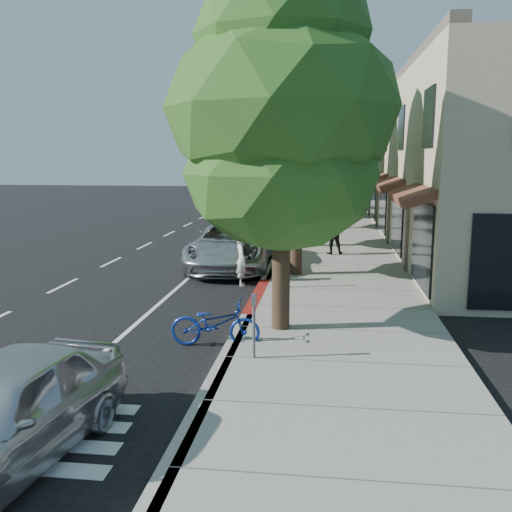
% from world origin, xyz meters
% --- Properties ---
extents(ground, '(120.00, 120.00, 0.00)m').
position_xyz_m(ground, '(0.00, 0.00, 0.00)').
color(ground, black).
rests_on(ground, ground).
extents(sidewalk, '(4.60, 56.00, 0.15)m').
position_xyz_m(sidewalk, '(2.30, 8.00, 0.07)').
color(sidewalk, gray).
rests_on(sidewalk, ground).
extents(curb, '(0.30, 56.00, 0.15)m').
position_xyz_m(curb, '(0.00, 8.00, 0.07)').
color(curb, '#9E998E').
rests_on(curb, ground).
extents(curb_red_segment, '(0.32, 4.00, 0.15)m').
position_xyz_m(curb_red_segment, '(0.00, 1.00, 0.07)').
color(curb_red_segment, maroon).
rests_on(curb_red_segment, ground).
extents(storefront_building, '(10.00, 36.00, 7.00)m').
position_xyz_m(storefront_building, '(9.60, 18.00, 3.50)').
color(storefront_building, tan).
rests_on(storefront_building, ground).
extents(street_tree_0, '(5.02, 5.02, 7.90)m').
position_xyz_m(street_tree_0, '(0.90, -2.00, 4.84)').
color(street_tree_0, black).
rests_on(street_tree_0, ground).
extents(street_tree_1, '(4.94, 4.94, 7.86)m').
position_xyz_m(street_tree_1, '(0.90, 4.00, 4.83)').
color(street_tree_1, black).
rests_on(street_tree_1, ground).
extents(street_tree_2, '(4.74, 4.74, 7.43)m').
position_xyz_m(street_tree_2, '(0.90, 10.00, 4.55)').
color(street_tree_2, black).
rests_on(street_tree_2, ground).
extents(street_tree_3, '(5.24, 5.24, 8.55)m').
position_xyz_m(street_tree_3, '(0.90, 16.00, 5.28)').
color(street_tree_3, black).
rests_on(street_tree_3, ground).
extents(street_tree_4, '(4.90, 4.90, 7.25)m').
position_xyz_m(street_tree_4, '(0.90, 22.00, 4.37)').
color(street_tree_4, black).
rests_on(street_tree_4, ground).
extents(street_tree_5, '(4.24, 4.24, 6.68)m').
position_xyz_m(street_tree_5, '(0.90, 28.00, 4.09)').
color(street_tree_5, black).
rests_on(street_tree_5, ground).
extents(cyclist, '(0.52, 0.66, 1.60)m').
position_xyz_m(cyclist, '(-0.70, 2.74, 0.80)').
color(cyclist, silver).
rests_on(cyclist, ground).
extents(bicycle, '(1.92, 0.73, 1.00)m').
position_xyz_m(bicycle, '(-0.40, -3.00, 0.50)').
color(bicycle, navy).
rests_on(bicycle, ground).
extents(silver_suv, '(2.94, 6.04, 1.65)m').
position_xyz_m(silver_suv, '(-1.47, 5.50, 0.83)').
color(silver_suv, silver).
rests_on(silver_suv, ground).
extents(dark_sedan, '(2.32, 5.21, 1.66)m').
position_xyz_m(dark_sedan, '(-1.14, 14.50, 0.83)').
color(dark_sedan, black).
rests_on(dark_sedan, ground).
extents(white_pickup, '(2.78, 6.12, 1.74)m').
position_xyz_m(white_pickup, '(-0.99, 20.53, 0.87)').
color(white_pickup, silver).
rests_on(white_pickup, ground).
extents(dark_suv_far, '(2.57, 5.58, 1.85)m').
position_xyz_m(dark_suv_far, '(-2.20, 22.38, 0.93)').
color(dark_suv_far, black).
rests_on(dark_suv_far, ground).
extents(near_car_a, '(2.24, 4.47, 1.46)m').
position_xyz_m(near_car_a, '(-2.20, -8.00, 0.73)').
color(near_car_a, silver).
rests_on(near_car_a, ground).
extents(pedestrian, '(0.87, 0.71, 1.68)m').
position_xyz_m(pedestrian, '(2.12, 8.03, 0.99)').
color(pedestrian, black).
rests_on(pedestrian, sidewalk).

